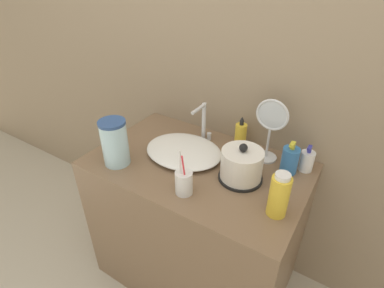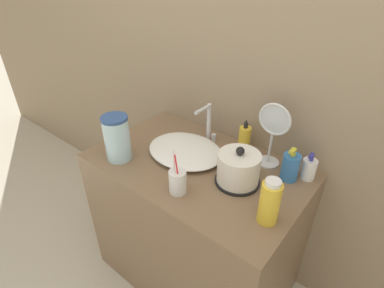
{
  "view_description": "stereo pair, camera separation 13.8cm",
  "coord_description": "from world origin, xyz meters",
  "px_view_note": "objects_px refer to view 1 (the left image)",
  "views": [
    {
      "loc": [
        0.6,
        -0.67,
        1.65
      ],
      "look_at": [
        -0.03,
        0.32,
        0.91
      ],
      "focal_mm": 28.0,
      "sensor_mm": 36.0,
      "label": 1
    },
    {
      "loc": [
        0.71,
        -0.59,
        1.65
      ],
      "look_at": [
        -0.03,
        0.32,
        0.91
      ],
      "focal_mm": 28.0,
      "sensor_mm": 36.0,
      "label": 2
    }
  ],
  "objects_px": {
    "electric_kettle": "(241,166)",
    "hand_cream_bottle": "(279,195)",
    "mouthwash_bottle": "(307,161)",
    "lotion_bottle": "(290,160)",
    "shampoo_bottle": "(241,135)",
    "faucet": "(203,121)",
    "toothbrush_cup": "(184,182)",
    "vanity_mirror": "(270,127)",
    "water_pitcher": "(115,143)"
  },
  "relations": [
    {
      "from": "electric_kettle",
      "to": "hand_cream_bottle",
      "type": "bearing_deg",
      "value": -30.7
    },
    {
      "from": "hand_cream_bottle",
      "to": "mouthwash_bottle",
      "type": "bearing_deg",
      "value": 86.45
    },
    {
      "from": "mouthwash_bottle",
      "to": "lotion_bottle",
      "type": "bearing_deg",
      "value": -138.13
    },
    {
      "from": "lotion_bottle",
      "to": "shampoo_bottle",
      "type": "relative_size",
      "value": 0.96
    },
    {
      "from": "shampoo_bottle",
      "to": "faucet",
      "type": "bearing_deg",
      "value": -166.17
    },
    {
      "from": "toothbrush_cup",
      "to": "vanity_mirror",
      "type": "relative_size",
      "value": 0.65
    },
    {
      "from": "toothbrush_cup",
      "to": "water_pitcher",
      "type": "relative_size",
      "value": 0.91
    },
    {
      "from": "toothbrush_cup",
      "to": "water_pitcher",
      "type": "xyz_separation_m",
      "value": [
        -0.39,
        0.01,
        0.06
      ]
    },
    {
      "from": "shampoo_bottle",
      "to": "water_pitcher",
      "type": "xyz_separation_m",
      "value": [
        -0.43,
        -0.45,
        0.05
      ]
    },
    {
      "from": "faucet",
      "to": "toothbrush_cup",
      "type": "height_order",
      "value": "faucet"
    },
    {
      "from": "hand_cream_bottle",
      "to": "water_pitcher",
      "type": "distance_m",
      "value": 0.75
    },
    {
      "from": "mouthwash_bottle",
      "to": "hand_cream_bottle",
      "type": "xyz_separation_m",
      "value": [
        -0.02,
        -0.34,
        0.04
      ]
    },
    {
      "from": "faucet",
      "to": "hand_cream_bottle",
      "type": "bearing_deg",
      "value": -32.1
    },
    {
      "from": "electric_kettle",
      "to": "toothbrush_cup",
      "type": "bearing_deg",
      "value": -127.12
    },
    {
      "from": "faucet",
      "to": "mouthwash_bottle",
      "type": "relative_size",
      "value": 1.55
    },
    {
      "from": "electric_kettle",
      "to": "shampoo_bottle",
      "type": "bearing_deg",
      "value": 115.27
    },
    {
      "from": "lotion_bottle",
      "to": "vanity_mirror",
      "type": "height_order",
      "value": "vanity_mirror"
    },
    {
      "from": "lotion_bottle",
      "to": "mouthwash_bottle",
      "type": "relative_size",
      "value": 1.21
    },
    {
      "from": "toothbrush_cup",
      "to": "lotion_bottle",
      "type": "distance_m",
      "value": 0.49
    },
    {
      "from": "lotion_bottle",
      "to": "shampoo_bottle",
      "type": "xyz_separation_m",
      "value": [
        -0.28,
        0.09,
        0.0
      ]
    },
    {
      "from": "shampoo_bottle",
      "to": "hand_cream_bottle",
      "type": "xyz_separation_m",
      "value": [
        0.32,
        -0.37,
        0.03
      ]
    },
    {
      "from": "vanity_mirror",
      "to": "lotion_bottle",
      "type": "bearing_deg",
      "value": -21.53
    },
    {
      "from": "lotion_bottle",
      "to": "hand_cream_bottle",
      "type": "bearing_deg",
      "value": -81.63
    },
    {
      "from": "mouthwash_bottle",
      "to": "shampoo_bottle",
      "type": "bearing_deg",
      "value": 174.95
    },
    {
      "from": "toothbrush_cup",
      "to": "hand_cream_bottle",
      "type": "distance_m",
      "value": 0.38
    },
    {
      "from": "electric_kettle",
      "to": "mouthwash_bottle",
      "type": "height_order",
      "value": "electric_kettle"
    },
    {
      "from": "shampoo_bottle",
      "to": "vanity_mirror",
      "type": "height_order",
      "value": "vanity_mirror"
    },
    {
      "from": "hand_cream_bottle",
      "to": "water_pitcher",
      "type": "xyz_separation_m",
      "value": [
        -0.75,
        -0.08,
        0.02
      ]
    },
    {
      "from": "faucet",
      "to": "water_pitcher",
      "type": "height_order",
      "value": "water_pitcher"
    },
    {
      "from": "lotion_bottle",
      "to": "hand_cream_bottle",
      "type": "distance_m",
      "value": 0.29
    },
    {
      "from": "faucet",
      "to": "electric_kettle",
      "type": "xyz_separation_m",
      "value": [
        0.31,
        -0.2,
        -0.04
      ]
    },
    {
      "from": "lotion_bottle",
      "to": "water_pitcher",
      "type": "relative_size",
      "value": 0.72
    },
    {
      "from": "mouthwash_bottle",
      "to": "hand_cream_bottle",
      "type": "bearing_deg",
      "value": -93.55
    },
    {
      "from": "faucet",
      "to": "shampoo_bottle",
      "type": "xyz_separation_m",
      "value": [
        0.19,
        0.05,
        -0.05
      ]
    },
    {
      "from": "faucet",
      "to": "electric_kettle",
      "type": "distance_m",
      "value": 0.37
    },
    {
      "from": "mouthwash_bottle",
      "to": "water_pitcher",
      "type": "relative_size",
      "value": 0.59
    },
    {
      "from": "electric_kettle",
      "to": "hand_cream_bottle",
      "type": "distance_m",
      "value": 0.24
    },
    {
      "from": "faucet",
      "to": "mouthwash_bottle",
      "type": "xyz_separation_m",
      "value": [
        0.54,
        0.02,
        -0.06
      ]
    },
    {
      "from": "electric_kettle",
      "to": "lotion_bottle",
      "type": "distance_m",
      "value": 0.23
    },
    {
      "from": "water_pitcher",
      "to": "electric_kettle",
      "type": "bearing_deg",
      "value": 20.36
    },
    {
      "from": "mouthwash_bottle",
      "to": "water_pitcher",
      "type": "xyz_separation_m",
      "value": [
        -0.77,
        -0.42,
        0.06
      ]
    },
    {
      "from": "toothbrush_cup",
      "to": "vanity_mirror",
      "type": "xyz_separation_m",
      "value": [
        0.2,
        0.42,
        0.12
      ]
    },
    {
      "from": "vanity_mirror",
      "to": "hand_cream_bottle",
      "type": "bearing_deg",
      "value": -63.52
    },
    {
      "from": "faucet",
      "to": "electric_kettle",
      "type": "relative_size",
      "value": 1.04
    },
    {
      "from": "lotion_bottle",
      "to": "water_pitcher",
      "type": "bearing_deg",
      "value": -152.67
    },
    {
      "from": "water_pitcher",
      "to": "vanity_mirror",
      "type": "bearing_deg",
      "value": 35.41
    },
    {
      "from": "shampoo_bottle",
      "to": "hand_cream_bottle",
      "type": "relative_size",
      "value": 0.88
    },
    {
      "from": "electric_kettle",
      "to": "toothbrush_cup",
      "type": "relative_size",
      "value": 0.97
    },
    {
      "from": "electric_kettle",
      "to": "mouthwash_bottle",
      "type": "xyz_separation_m",
      "value": [
        0.22,
        0.22,
        -0.02
      ]
    },
    {
      "from": "faucet",
      "to": "water_pitcher",
      "type": "distance_m",
      "value": 0.47
    }
  ]
}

